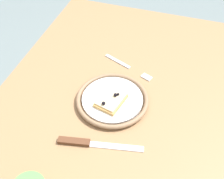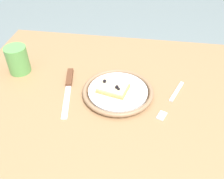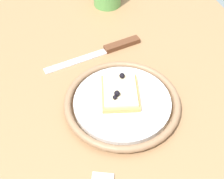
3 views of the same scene
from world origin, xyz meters
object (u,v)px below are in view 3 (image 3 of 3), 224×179
at_px(pizza_slice_near, 120,92).
at_px(knife, 110,49).
at_px(plate, 122,102).
at_px(dining_table, 120,142).

distance_m(pizza_slice_near, knife, 0.16).
distance_m(plate, knife, 0.17).
relative_size(dining_table, plate, 4.71).
bearing_deg(dining_table, pizza_slice_near, -13.95).
bearing_deg(plate, pizza_slice_near, 0.35).
bearing_deg(pizza_slice_near, plate, -179.65).
bearing_deg(pizza_slice_near, dining_table, 166.05).
height_order(pizza_slice_near, knife, pizza_slice_near).
bearing_deg(dining_table, plate, -21.60).
height_order(dining_table, plate, plate).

